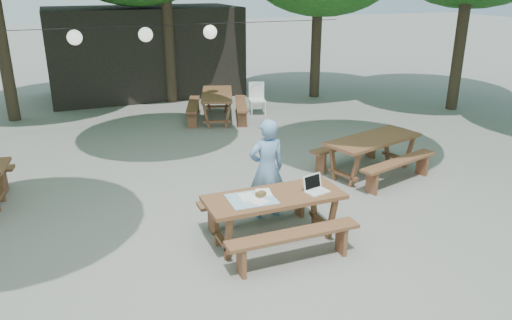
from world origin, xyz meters
name	(u,v)px	position (x,y,z in m)	size (l,w,h in m)	color
ground	(243,237)	(0.00, 0.00, 0.00)	(80.00, 80.00, 0.00)	slate
pavilion	(145,51)	(0.50, 10.50, 1.40)	(6.00, 3.00, 2.80)	black
main_picnic_table	(274,218)	(0.37, -0.30, 0.39)	(2.00, 1.58, 0.75)	brown
picnic_table_ne	(372,155)	(3.26, 1.46, 0.39)	(2.25, 2.03, 0.75)	brown
picnic_table_far_e	(217,106)	(1.66, 6.41, 0.39)	(2.10, 2.30, 0.75)	brown
woman	(267,169)	(0.61, 0.53, 0.82)	(0.60, 0.39, 1.64)	#7098CD
plastic_chair	(257,105)	(2.90, 6.56, 0.26)	(0.53, 0.53, 0.90)	white
laptop	(315,187)	(0.98, -0.39, 0.81)	(0.38, 0.33, 0.24)	white
tabletop_clutter	(254,198)	(0.05, -0.30, 0.76)	(0.71, 0.58, 0.08)	teal
paper_lanterns	(146,34)	(-0.19, 6.00, 2.40)	(9.00, 0.34, 0.38)	black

